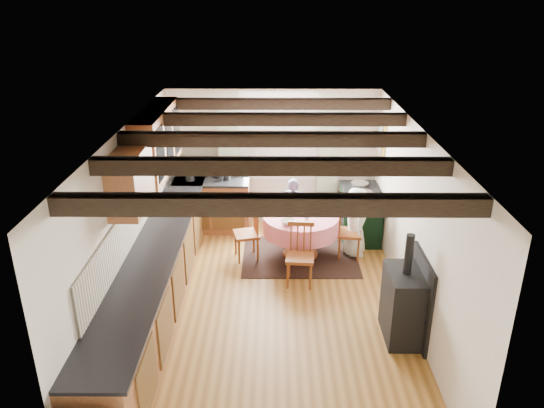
{
  "coord_description": "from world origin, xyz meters",
  "views": [
    {
      "loc": [
        0.04,
        -5.99,
        3.98
      ],
      "look_at": [
        0.0,
        0.8,
        1.15
      ],
      "focal_mm": 34.7,
      "sensor_mm": 36.0,
      "label": 1
    }
  ],
  "objects_px": {
    "dining_table": "(300,236)",
    "child_far": "(293,209)",
    "cup": "(307,217)",
    "aga_range": "(360,213)",
    "chair_near": "(300,255)",
    "chair_right": "(350,231)",
    "chair_left": "(246,232)",
    "child_right": "(356,222)",
    "cast_iron_stove": "(405,287)"
  },
  "relations": [
    {
      "from": "dining_table",
      "to": "chair_right",
      "type": "distance_m",
      "value": 0.77
    },
    {
      "from": "chair_near",
      "to": "cast_iron_stove",
      "type": "xyz_separation_m",
      "value": [
        1.18,
        -1.22,
        0.23
      ]
    },
    {
      "from": "chair_right",
      "to": "aga_range",
      "type": "height_order",
      "value": "chair_right"
    },
    {
      "from": "child_far",
      "to": "child_right",
      "type": "relative_size",
      "value": 0.95
    },
    {
      "from": "dining_table",
      "to": "child_far",
      "type": "height_order",
      "value": "child_far"
    },
    {
      "from": "child_far",
      "to": "cup",
      "type": "bearing_deg",
      "value": 115.83
    },
    {
      "from": "chair_right",
      "to": "aga_range",
      "type": "distance_m",
      "value": 0.75
    },
    {
      "from": "child_far",
      "to": "child_right",
      "type": "height_order",
      "value": "child_right"
    },
    {
      "from": "cast_iron_stove",
      "to": "cup",
      "type": "xyz_separation_m",
      "value": [
        -1.06,
        1.89,
        0.06
      ]
    },
    {
      "from": "chair_left",
      "to": "cup",
      "type": "xyz_separation_m",
      "value": [
        0.92,
        -0.1,
        0.3
      ]
    },
    {
      "from": "child_far",
      "to": "aga_range",
      "type": "bearing_deg",
      "value": -165.57
    },
    {
      "from": "chair_left",
      "to": "cast_iron_stove",
      "type": "relative_size",
      "value": 0.65
    },
    {
      "from": "chair_right",
      "to": "cast_iron_stove",
      "type": "relative_size",
      "value": 0.65
    },
    {
      "from": "chair_near",
      "to": "chair_right",
      "type": "height_order",
      "value": "chair_near"
    },
    {
      "from": "chair_right",
      "to": "aga_range",
      "type": "xyz_separation_m",
      "value": [
        0.26,
        0.7,
        -0.01
      ]
    },
    {
      "from": "chair_near",
      "to": "child_right",
      "type": "relative_size",
      "value": 0.82
    },
    {
      "from": "chair_left",
      "to": "child_far",
      "type": "relative_size",
      "value": 0.84
    },
    {
      "from": "dining_table",
      "to": "cast_iron_stove",
      "type": "height_order",
      "value": "cast_iron_stove"
    },
    {
      "from": "dining_table",
      "to": "chair_left",
      "type": "relative_size",
      "value": 1.3
    },
    {
      "from": "aga_range",
      "to": "cast_iron_stove",
      "type": "height_order",
      "value": "cast_iron_stove"
    },
    {
      "from": "child_right",
      "to": "cup",
      "type": "relative_size",
      "value": 12.23
    },
    {
      "from": "chair_near",
      "to": "aga_range",
      "type": "relative_size",
      "value": 0.96
    },
    {
      "from": "dining_table",
      "to": "chair_right",
      "type": "xyz_separation_m",
      "value": [
        0.76,
        0.0,
        0.1
      ]
    },
    {
      "from": "chair_left",
      "to": "child_right",
      "type": "xyz_separation_m",
      "value": [
        1.71,
        0.16,
        0.11
      ]
    },
    {
      "from": "dining_table",
      "to": "child_far",
      "type": "xyz_separation_m",
      "value": [
        -0.1,
        0.69,
        0.18
      ]
    },
    {
      "from": "chair_near",
      "to": "aga_range",
      "type": "xyz_separation_m",
      "value": [
        1.07,
        1.52,
        -0.02
      ]
    },
    {
      "from": "chair_near",
      "to": "chair_right",
      "type": "relative_size",
      "value": 1.02
    },
    {
      "from": "dining_table",
      "to": "child_far",
      "type": "relative_size",
      "value": 1.09
    },
    {
      "from": "chair_left",
      "to": "chair_right",
      "type": "xyz_separation_m",
      "value": [
        1.61,
        0.06,
        -0.0
      ]
    },
    {
      "from": "cast_iron_stove",
      "to": "chair_left",
      "type": "bearing_deg",
      "value": 134.93
    },
    {
      "from": "dining_table",
      "to": "aga_range",
      "type": "bearing_deg",
      "value": 34.38
    },
    {
      "from": "chair_left",
      "to": "cup",
      "type": "distance_m",
      "value": 0.97
    },
    {
      "from": "aga_range",
      "to": "dining_table",
      "type": "bearing_deg",
      "value": -145.62
    },
    {
      "from": "dining_table",
      "to": "chair_left",
      "type": "height_order",
      "value": "chair_left"
    },
    {
      "from": "child_far",
      "to": "cup",
      "type": "xyz_separation_m",
      "value": [
        0.18,
        -0.84,
        0.21
      ]
    },
    {
      "from": "chair_left",
      "to": "child_right",
      "type": "bearing_deg",
      "value": 81.44
    },
    {
      "from": "aga_range",
      "to": "chair_left",
      "type": "bearing_deg",
      "value": -157.97
    },
    {
      "from": "child_far",
      "to": "child_right",
      "type": "bearing_deg",
      "value": 162.66
    },
    {
      "from": "cast_iron_stove",
      "to": "cup",
      "type": "distance_m",
      "value": 2.17
    },
    {
      "from": "cast_iron_stove",
      "to": "child_right",
      "type": "bearing_deg",
      "value": 97.27
    },
    {
      "from": "child_right",
      "to": "aga_range",
      "type": "bearing_deg",
      "value": -11.92
    },
    {
      "from": "child_right",
      "to": "chair_near",
      "type": "bearing_deg",
      "value": 139.03
    },
    {
      "from": "cup",
      "to": "chair_right",
      "type": "bearing_deg",
      "value": 12.75
    },
    {
      "from": "chair_left",
      "to": "cast_iron_stove",
      "type": "distance_m",
      "value": 2.82
    },
    {
      "from": "dining_table",
      "to": "chair_left",
      "type": "distance_m",
      "value": 0.85
    },
    {
      "from": "cup",
      "to": "chair_left",
      "type": "bearing_deg",
      "value": 173.9
    },
    {
      "from": "dining_table",
      "to": "chair_near",
      "type": "bearing_deg",
      "value": -93.15
    },
    {
      "from": "cup",
      "to": "child_far",
      "type": "bearing_deg",
      "value": 102.23
    },
    {
      "from": "child_far",
      "to": "cup",
      "type": "height_order",
      "value": "child_far"
    },
    {
      "from": "dining_table",
      "to": "cast_iron_stove",
      "type": "distance_m",
      "value": 2.36
    }
  ]
}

